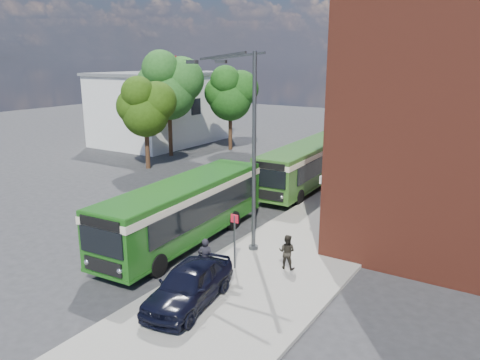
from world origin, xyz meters
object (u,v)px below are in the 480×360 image
Objects in this scene: bus_front at (185,206)px; street_lamp at (247,149)px; bus_rear at (309,161)px; parked_car at (189,284)px.

street_lamp is at bearing 14.32° from bus_front.
street_lamp reaches higher than bus_front.
parked_car is at bearing -79.39° from bus_rear.
bus_front is 6.29m from parked_car.
street_lamp is at bearing -79.17° from bus_rear.
bus_front and bus_rear have the same top height.
street_lamp is 12.40m from bus_rear.
bus_rear is (0.76, 12.60, 0.00)m from bus_front.
bus_rear is 17.69m from parked_car.
street_lamp is at bearing 91.27° from parked_car.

